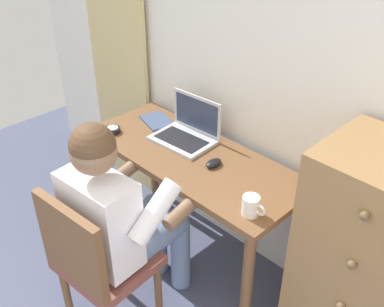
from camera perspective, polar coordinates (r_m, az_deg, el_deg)
wall_back at (r=2.20m, az=15.51°, el=9.33°), size 4.80×0.05×2.50m
curtain_panel at (r=3.15m, az=-9.47°, el=14.30°), size 0.59×0.03×2.22m
desk at (r=2.52m, az=0.02°, el=-2.46°), size 1.28×0.53×0.75m
dresser at (r=2.16m, az=21.32°, el=-13.91°), size 0.57×0.48×1.17m
chair at (r=2.25m, az=-11.95°, el=-13.05°), size 0.45×0.43×0.88m
person_seated at (r=2.20m, az=-8.76°, el=-7.30°), size 0.56×0.61×1.20m
laptop at (r=2.58m, az=-0.57°, el=2.85°), size 0.36×0.27×0.24m
computer_mouse at (r=2.36m, az=2.73°, el=-1.21°), size 0.06×0.10×0.03m
desk_clock at (r=2.70m, az=-9.89°, el=2.95°), size 0.09×0.09×0.03m
notebook_pad at (r=2.78m, az=-4.39°, el=4.11°), size 0.24×0.20×0.01m
coffee_mug at (r=2.05m, az=7.42°, el=-6.51°), size 0.12×0.08×0.09m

